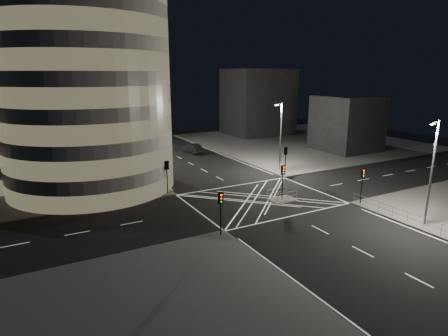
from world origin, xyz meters
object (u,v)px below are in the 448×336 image
street_lamp_right_near (432,170)px  street_lamp_right_far (280,135)px  central_island (282,199)px  traffic_signal_nl (221,205)px  traffic_signal_island (283,176)px  traffic_signal_nr (362,179)px  street_lamp_left_far (115,126)px  traffic_signal_fl (167,171)px  sedan (192,148)px  street_lamp_left_near (147,143)px  traffic_signal_fr (286,156)px

street_lamp_right_near → street_lamp_right_far: bearing=90.0°
central_island → street_lamp_right_near: bearing=-59.3°
traffic_signal_nl → traffic_signal_island: same height
traffic_signal_nr → street_lamp_left_far: 41.15m
central_island → street_lamp_left_far: street_lamp_left_far is taller
traffic_signal_fl → street_lamp_left_far: street_lamp_left_far is taller
street_lamp_left_far → sedan: bearing=-9.9°
traffic_signal_fl → traffic_signal_nl: bearing=-90.0°
traffic_signal_island → street_lamp_left_near: (-11.44, 13.50, 2.63)m
traffic_signal_island → street_lamp_right_far: 13.13m
traffic_signal_fr → traffic_signal_island: 10.73m
traffic_signal_nl → sedan: traffic_signal_nl is taller
traffic_signal_fl → traffic_signal_nr: 22.24m
traffic_signal_nr → street_lamp_right_far: bearing=87.7°
traffic_signal_fr → street_lamp_right_near: size_ratio=0.40×
central_island → street_lamp_left_near: street_lamp_left_near is taller
street_lamp_left_far → street_lamp_right_far: (18.87, -21.00, 0.00)m
street_lamp_left_near → street_lamp_right_far: size_ratio=1.00×
traffic_signal_fl → street_lamp_right_far: street_lamp_right_far is taller
central_island → street_lamp_left_far: bearing=110.0°
street_lamp_left_far → street_lamp_right_near: bearing=-66.8°
traffic_signal_fr → sedan: 21.61m
traffic_signal_fr → street_lamp_left_far: (-18.24, 23.20, 2.63)m
traffic_signal_nl → street_lamp_right_near: 19.78m
traffic_signal_fr → traffic_signal_nr: bearing=-90.0°
traffic_signal_nr → street_lamp_right_far: 16.03m
traffic_signal_nr → traffic_signal_island: 8.62m
central_island → sedan: size_ratio=0.59×
street_lamp_left_far → street_lamp_left_near: bearing=-90.0°
sedan → traffic_signal_fl: bearing=50.5°
central_island → street_lamp_right_far: (7.44, 10.50, 5.47)m
traffic_signal_nl → street_lamp_right_near: street_lamp_right_near is taller
traffic_signal_nl → traffic_signal_nr: (17.60, 0.00, 0.00)m
sedan → traffic_signal_nl: bearing=61.5°
street_lamp_right_near → sedan: bearing=97.8°
central_island → traffic_signal_nl: bearing=-153.9°
street_lamp_right_far → traffic_signal_island: bearing=-125.3°
street_lamp_left_near → street_lamp_right_near: bearing=-54.0°
street_lamp_left_near → street_lamp_right_near: (18.87, -26.00, 0.00)m
traffic_signal_nr → street_lamp_left_near: (-18.24, 18.80, 2.63)m
traffic_signal_fr → central_island: bearing=-129.3°
street_lamp_left_far → central_island: bearing=-70.0°
traffic_signal_fl → street_lamp_left_near: size_ratio=0.40×
traffic_signal_nr → street_lamp_right_far: size_ratio=0.40×
street_lamp_left_far → sedan: (13.14, -2.30, -4.70)m
street_lamp_left_near → street_lamp_right_far: (18.87, -3.00, 0.00)m
traffic_signal_fr → traffic_signal_island: bearing=-129.3°
traffic_signal_island → street_lamp_left_near: 17.89m
street_lamp_left_far → traffic_signal_fr: bearing=-51.8°
traffic_signal_fl → traffic_signal_nr: same height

